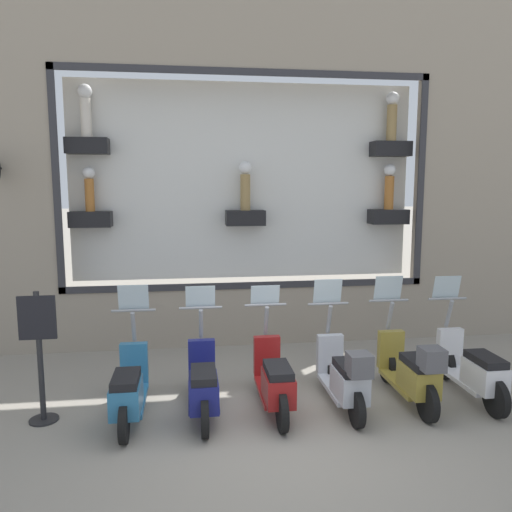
# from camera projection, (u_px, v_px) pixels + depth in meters

# --- Properties ---
(ground_plane) EXTENTS (120.00, 120.00, 0.00)m
(ground_plane) POSITION_uv_depth(u_px,v_px,m) (281.00, 434.00, 5.98)
(ground_plane) COLOR gray
(building_facade) EXTENTS (1.22, 36.00, 10.75)m
(building_facade) POSITION_uv_depth(u_px,v_px,m) (246.00, 38.00, 8.73)
(building_facade) COLOR gray
(building_facade) RESTS_ON ground_plane
(scooter_white_0) EXTENTS (1.80, 0.61, 1.60)m
(scooter_white_0) POSITION_uv_depth(u_px,v_px,m) (473.00, 369.00, 6.91)
(scooter_white_0) COLOR black
(scooter_white_0) RESTS_ON ground_plane
(scooter_olive_1) EXTENTS (1.80, 0.61, 1.63)m
(scooter_olive_1) POSITION_uv_depth(u_px,v_px,m) (411.00, 371.00, 6.72)
(scooter_olive_1) COLOR black
(scooter_olive_1) RESTS_ON ground_plane
(scooter_silver_2) EXTENTS (1.79, 0.60, 1.60)m
(scooter_silver_2) POSITION_uv_depth(u_px,v_px,m) (345.00, 376.00, 6.59)
(scooter_silver_2) COLOR black
(scooter_silver_2) RESTS_ON ground_plane
(scooter_red_3) EXTENTS (1.80, 0.61, 1.53)m
(scooter_red_3) POSITION_uv_depth(u_px,v_px,m) (274.00, 380.00, 6.54)
(scooter_red_3) COLOR black
(scooter_red_3) RESTS_ON ground_plane
(scooter_navy_4) EXTENTS (1.79, 0.60, 1.55)m
(scooter_navy_4) POSITION_uv_depth(u_px,v_px,m) (203.00, 385.00, 6.41)
(scooter_navy_4) COLOR black
(scooter_navy_4) RESTS_ON ground_plane
(scooter_teal_5) EXTENTS (1.79, 0.61, 1.59)m
(scooter_teal_5) POSITION_uv_depth(u_px,v_px,m) (129.00, 389.00, 6.29)
(scooter_teal_5) COLOR black
(scooter_teal_5) RESTS_ON ground_plane
(shop_sign_post) EXTENTS (0.36, 0.45, 1.67)m
(shop_sign_post) POSITION_uv_depth(u_px,v_px,m) (40.00, 352.00, 6.19)
(shop_sign_post) COLOR #232326
(shop_sign_post) RESTS_ON ground_plane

